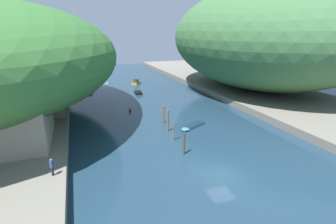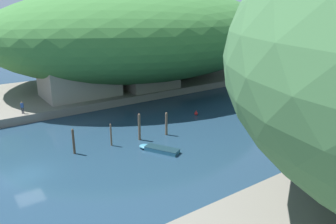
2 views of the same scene
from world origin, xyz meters
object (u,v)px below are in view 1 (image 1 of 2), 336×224
(boat_red_skiff, at_px, (137,82))
(boat_white_cruiser, at_px, (89,87))
(waterfront_building, at_px, (10,112))
(boat_navy_launch, at_px, (102,83))
(boat_far_upstream, at_px, (138,92))
(channel_buoy_near, at_px, (130,110))
(person_on_quay, at_px, (52,166))
(boat_yellow_tender, at_px, (192,126))
(boathouse_shed, at_px, (46,100))

(boat_red_skiff, bearing_deg, boat_white_cruiser, -123.65)
(waterfront_building, height_order, boat_red_skiff, waterfront_building)
(boat_white_cruiser, distance_m, boat_navy_launch, 7.57)
(boat_far_upstream, bearing_deg, boat_white_cruiser, 143.87)
(channel_buoy_near, bearing_deg, boat_navy_launch, 93.94)
(channel_buoy_near, distance_m, person_on_quay, 24.20)
(waterfront_building, distance_m, boat_navy_launch, 42.57)
(boat_yellow_tender, bearing_deg, person_on_quay, 88.96)
(boat_red_skiff, xyz_separation_m, person_on_quay, (-18.65, -46.28, 1.74))
(waterfront_building, bearing_deg, boat_red_skiff, 57.16)
(channel_buoy_near, bearing_deg, boat_yellow_tender, -58.19)
(boat_far_upstream, bearing_deg, boat_red_skiff, 81.42)
(boathouse_shed, xyz_separation_m, boat_red_skiff, (20.74, 24.21, -2.65))
(boat_navy_launch, relative_size, boat_far_upstream, 1.02)
(boat_white_cruiser, xyz_separation_m, person_on_quay, (-5.77, -43.28, 1.61))
(boat_navy_launch, distance_m, boat_yellow_tender, 41.00)
(waterfront_building, relative_size, boat_white_cruiser, 1.93)
(boathouse_shed, xyz_separation_m, boat_navy_launch, (11.67, 27.74, -2.79))
(waterfront_building, distance_m, boathouse_shed, 12.50)
(boat_navy_launch, height_order, channel_buoy_near, boat_navy_launch)
(boat_far_upstream, bearing_deg, boathouse_shed, -142.06)
(boat_red_skiff, xyz_separation_m, boat_far_upstream, (-2.45, -11.59, -0.10))
(boat_yellow_tender, bearing_deg, waterfront_building, 60.69)
(boat_navy_launch, relative_size, channel_buoy_near, 5.24)
(boat_red_skiff, relative_size, boat_white_cruiser, 0.52)
(boat_red_skiff, bearing_deg, boat_yellow_tender, -46.83)
(boat_white_cruiser, relative_size, boat_yellow_tender, 1.35)
(boat_navy_launch, bearing_deg, person_on_quay, -176.56)
(channel_buoy_near, bearing_deg, boathouse_shed, 176.34)
(boat_red_skiff, height_order, boat_navy_launch, boat_red_skiff)
(boat_white_cruiser, bearing_deg, boathouse_shed, 76.41)
(boat_navy_launch, distance_m, boat_far_upstream, 16.51)
(boat_white_cruiser, xyz_separation_m, channel_buoy_near, (5.78, -22.08, -0.24))
(boathouse_shed, relative_size, boat_red_skiff, 2.94)
(boat_yellow_tender, relative_size, person_on_quay, 2.82)
(boat_yellow_tender, xyz_separation_m, channel_buoy_near, (-7.06, 11.38, 0.07))
(boat_navy_launch, distance_m, person_on_quay, 50.76)
(boat_white_cruiser, distance_m, channel_buoy_near, 22.83)
(boat_far_upstream, relative_size, boat_yellow_tender, 0.82)
(boat_far_upstream, xyz_separation_m, boat_yellow_tender, (2.41, -24.87, -0.08))
(boat_white_cruiser, distance_m, boat_far_upstream, 13.52)
(boat_red_skiff, bearing_deg, channel_buoy_near, -62.56)
(waterfront_building, relative_size, boat_far_upstream, 3.20)
(boat_navy_launch, xyz_separation_m, boat_far_upstream, (6.62, -15.12, 0.04))
(boat_white_cruiser, bearing_deg, boat_red_skiff, -160.13)
(waterfront_building, xyz_separation_m, boathouse_shed, (2.67, 12.06, -1.87))
(waterfront_building, xyz_separation_m, boat_red_skiff, (23.41, 36.28, -4.52))
(boathouse_shed, bearing_deg, person_on_quay, -84.57)
(boathouse_shed, distance_m, boat_red_skiff, 31.99)
(boat_yellow_tender, bearing_deg, boat_far_upstream, -23.33)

